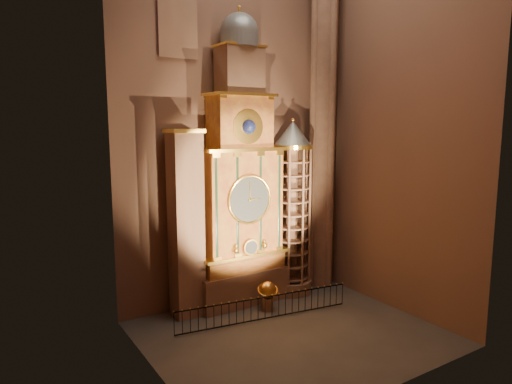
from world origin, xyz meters
TOP-DOWN VIEW (x-y plane):
  - floor at (0.00, 0.00)m, footprint 14.00×14.00m
  - wall_back at (0.00, 6.00)m, footprint 22.00×0.00m
  - wall_left at (-7.00, 0.00)m, footprint 0.00×22.00m
  - wall_right at (7.00, 0.00)m, footprint 0.00×22.00m
  - astronomical_clock at (0.00, 4.96)m, footprint 5.60×2.41m
  - portrait_tower at (-3.40, 4.98)m, footprint 1.80×1.60m
  - stair_turret at (3.50, 4.70)m, footprint 2.50×2.50m
  - gothic_pier at (6.10, 5.00)m, footprint 2.04×2.04m
  - stained_glass_window at (-3.20, 5.92)m, footprint 2.20×0.14m
  - celestial_globe at (0.66, 3.10)m, footprint 1.48×1.44m
  - iron_railing at (-0.23, 2.03)m, footprint 9.81×1.50m

SIDE VIEW (x-z plane):
  - floor at x=0.00m, z-range 0.00..0.00m
  - iron_railing at x=-0.23m, z-range 0.05..1.32m
  - celestial_globe at x=0.66m, z-range 0.17..1.84m
  - portrait_tower at x=-3.40m, z-range 0.05..10.25m
  - stair_turret at x=3.50m, z-range -0.13..10.67m
  - astronomical_clock at x=0.00m, z-range -1.67..15.03m
  - wall_back at x=0.00m, z-range 0.00..22.00m
  - wall_left at x=-7.00m, z-range 0.00..22.00m
  - wall_right at x=7.00m, z-range 0.00..22.00m
  - gothic_pier at x=6.10m, z-range 0.00..22.00m
  - stained_glass_window at x=-3.20m, z-range 13.90..19.10m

